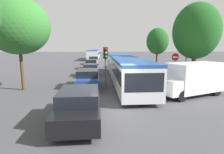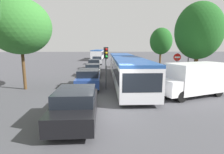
{
  "view_description": "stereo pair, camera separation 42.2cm",
  "coord_description": "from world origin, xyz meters",
  "px_view_note": "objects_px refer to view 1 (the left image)",
  "views": [
    {
      "loc": [
        -0.82,
        -8.87,
        3.48
      ],
      "look_at": [
        0.2,
        3.94,
        1.2
      ],
      "focal_mm": 28.0,
      "sensor_mm": 36.0,
      "label": 1
    },
    {
      "loc": [
        -0.4,
        -8.89,
        3.48
      ],
      "look_at": [
        0.2,
        3.94,
        1.2
      ],
      "focal_mm": 28.0,
      "sensor_mm": 36.0,
      "label": 2
    }
  ],
  "objects_px": {
    "queued_car_black": "(79,105)",
    "queued_car_silver": "(94,60)",
    "articulated_bus": "(124,67)",
    "queued_car_blue": "(88,78)",
    "tree_left_mid": "(18,28)",
    "tree_right_mid": "(158,42)",
    "queued_car_white": "(91,70)",
    "white_van": "(193,78)",
    "traffic_light": "(106,59)",
    "city_bus_rear": "(94,54)",
    "direction_sign_post": "(186,56)",
    "no_entry_sign": "(175,63)",
    "queued_car_graphite": "(91,64)",
    "tree_right_near": "(196,31)"
  },
  "relations": [
    {
      "from": "traffic_light",
      "to": "tree_right_near",
      "type": "relative_size",
      "value": 0.47
    },
    {
      "from": "articulated_bus",
      "to": "queued_car_black",
      "type": "xyz_separation_m",
      "value": [
        -3.46,
        -9.54,
        -0.64
      ]
    },
    {
      "from": "queued_car_graphite",
      "to": "tree_right_mid",
      "type": "xyz_separation_m",
      "value": [
        10.26,
        -0.45,
        3.37
      ]
    },
    {
      "from": "white_van",
      "to": "traffic_light",
      "type": "xyz_separation_m",
      "value": [
        -6.14,
        2.24,
        1.26
      ]
    },
    {
      "from": "queued_car_graphite",
      "to": "city_bus_rear",
      "type": "bearing_deg",
      "value": -0.53
    },
    {
      "from": "direction_sign_post",
      "to": "tree_left_mid",
      "type": "relative_size",
      "value": 0.51
    },
    {
      "from": "traffic_light",
      "to": "no_entry_sign",
      "type": "relative_size",
      "value": 1.21
    },
    {
      "from": "articulated_bus",
      "to": "queued_car_silver",
      "type": "height_order",
      "value": "articulated_bus"
    },
    {
      "from": "articulated_bus",
      "to": "queued_car_white",
      "type": "xyz_separation_m",
      "value": [
        -3.46,
        3.32,
        -0.71
      ]
    },
    {
      "from": "queued_car_white",
      "to": "articulated_bus",
      "type": "bearing_deg",
      "value": -134.39
    },
    {
      "from": "queued_car_white",
      "to": "traffic_light",
      "type": "relative_size",
      "value": 1.19
    },
    {
      "from": "articulated_bus",
      "to": "city_bus_rear",
      "type": "bearing_deg",
      "value": -172.29
    },
    {
      "from": "queued_car_blue",
      "to": "tree_left_mid",
      "type": "xyz_separation_m",
      "value": [
        -5.12,
        -0.56,
        4.08
      ]
    },
    {
      "from": "queued_car_silver",
      "to": "direction_sign_post",
      "type": "xyz_separation_m",
      "value": [
        8.91,
        -18.57,
        1.79
      ]
    },
    {
      "from": "city_bus_rear",
      "to": "tree_right_mid",
      "type": "relative_size",
      "value": 1.89
    },
    {
      "from": "city_bus_rear",
      "to": "traffic_light",
      "type": "xyz_separation_m",
      "value": [
        1.69,
        -32.27,
        1.05
      ]
    },
    {
      "from": "city_bus_rear",
      "to": "direction_sign_post",
      "type": "relative_size",
      "value": 3.26
    },
    {
      "from": "queued_car_silver",
      "to": "no_entry_sign",
      "type": "bearing_deg",
      "value": -156.68
    },
    {
      "from": "articulated_bus",
      "to": "queued_car_graphite",
      "type": "distance_m",
      "value": 10.44
    },
    {
      "from": "direction_sign_post",
      "to": "tree_left_mid",
      "type": "distance_m",
      "value": 14.28
    },
    {
      "from": "white_van",
      "to": "city_bus_rear",
      "type": "bearing_deg",
      "value": -96.63
    },
    {
      "from": "articulated_bus",
      "to": "tree_right_mid",
      "type": "distance_m",
      "value": 11.71
    },
    {
      "from": "queued_car_silver",
      "to": "queued_car_graphite",
      "type": "bearing_deg",
      "value": 177.68
    },
    {
      "from": "queued_car_blue",
      "to": "queued_car_white",
      "type": "xyz_separation_m",
      "value": [
        -0.0,
        6.02,
        -0.07
      ]
    },
    {
      "from": "queued_car_blue",
      "to": "queued_car_silver",
      "type": "relative_size",
      "value": 1.02
    },
    {
      "from": "queued_car_silver",
      "to": "tree_right_mid",
      "type": "bearing_deg",
      "value": -126.57
    },
    {
      "from": "white_van",
      "to": "no_entry_sign",
      "type": "relative_size",
      "value": 1.9
    },
    {
      "from": "no_entry_sign",
      "to": "tree_left_mid",
      "type": "bearing_deg",
      "value": -82.83
    },
    {
      "from": "direction_sign_post",
      "to": "queued_car_blue",
      "type": "bearing_deg",
      "value": 13.34
    },
    {
      "from": "queued_car_graphite",
      "to": "tree_right_near",
      "type": "xyz_separation_m",
      "value": [
        9.93,
        -11.59,
        4.05
      ]
    },
    {
      "from": "queued_car_black",
      "to": "no_entry_sign",
      "type": "distance_m",
      "value": 11.37
    },
    {
      "from": "tree_right_near",
      "to": "traffic_light",
      "type": "bearing_deg",
      "value": -169.2
    },
    {
      "from": "queued_car_blue",
      "to": "tree_right_mid",
      "type": "height_order",
      "value": "tree_right_mid"
    },
    {
      "from": "queued_car_silver",
      "to": "city_bus_rear",
      "type": "bearing_deg",
      "value": 0.47
    },
    {
      "from": "traffic_light",
      "to": "queued_car_blue",
      "type": "bearing_deg",
      "value": -128.14
    },
    {
      "from": "city_bus_rear",
      "to": "queued_car_white",
      "type": "bearing_deg",
      "value": -176.48
    },
    {
      "from": "articulated_bus",
      "to": "tree_left_mid",
      "type": "height_order",
      "value": "tree_left_mid"
    },
    {
      "from": "no_entry_sign",
      "to": "tree_left_mid",
      "type": "height_order",
      "value": "tree_left_mid"
    },
    {
      "from": "queued_car_white",
      "to": "tree_left_mid",
      "type": "relative_size",
      "value": 0.57
    },
    {
      "from": "city_bus_rear",
      "to": "tree_left_mid",
      "type": "height_order",
      "value": "tree_left_mid"
    },
    {
      "from": "traffic_light",
      "to": "articulated_bus",
      "type": "bearing_deg",
      "value": 137.76
    },
    {
      "from": "queued_car_white",
      "to": "no_entry_sign",
      "type": "height_order",
      "value": "no_entry_sign"
    },
    {
      "from": "tree_left_mid",
      "to": "queued_car_graphite",
      "type": "bearing_deg",
      "value": 69.32
    },
    {
      "from": "queued_car_black",
      "to": "queued_car_graphite",
      "type": "bearing_deg",
      "value": 0.07
    },
    {
      "from": "queued_car_black",
      "to": "queued_car_white",
      "type": "xyz_separation_m",
      "value": [
        0.01,
        12.86,
        -0.07
      ]
    },
    {
      "from": "queued_car_silver",
      "to": "tree_left_mid",
      "type": "bearing_deg",
      "value": 165.0
    },
    {
      "from": "queued_car_black",
      "to": "queued_car_silver",
      "type": "relative_size",
      "value": 1.03
    },
    {
      "from": "tree_left_mid",
      "to": "tree_right_mid",
      "type": "xyz_separation_m",
      "value": [
        15.16,
        12.55,
        -0.75
      ]
    },
    {
      "from": "city_bus_rear",
      "to": "queued_car_blue",
      "type": "distance_m",
      "value": 31.56
    },
    {
      "from": "articulated_bus",
      "to": "white_van",
      "type": "relative_size",
      "value": 3.1
    }
  ]
}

